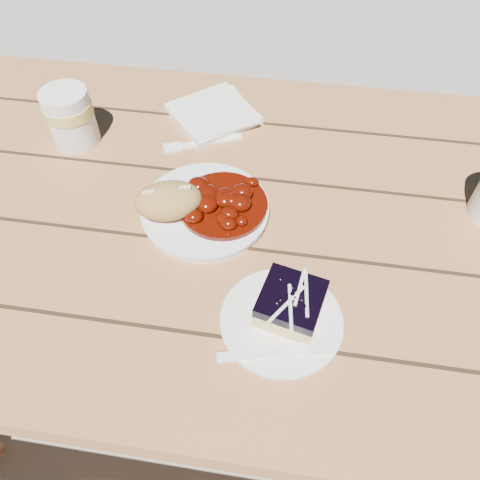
# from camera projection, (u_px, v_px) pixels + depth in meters

# --- Properties ---
(ground) EXTENTS (60.00, 60.00, 0.00)m
(ground) POSITION_uv_depth(u_px,v_px,m) (320.00, 389.00, 1.37)
(ground) COLOR gray
(ground) RESTS_ON ground
(picnic_table) EXTENTS (2.00, 1.55, 0.75)m
(picnic_table) POSITION_uv_depth(u_px,v_px,m) (361.00, 279.00, 0.91)
(picnic_table) COLOR brown
(picnic_table) RESTS_ON ground
(main_plate) EXTENTS (0.21, 0.21, 0.02)m
(main_plate) POSITION_uv_depth(u_px,v_px,m) (205.00, 210.00, 0.79)
(main_plate) COLOR white
(main_plate) RESTS_ON picnic_table
(goulash_stew) EXTENTS (0.15, 0.15, 0.04)m
(goulash_stew) POSITION_uv_depth(u_px,v_px,m) (223.00, 198.00, 0.77)
(goulash_stew) COLOR #500C02
(goulash_stew) RESTS_ON main_plate
(bread_roll) EXTENTS (0.13, 0.11, 0.06)m
(bread_roll) POSITION_uv_depth(u_px,v_px,m) (168.00, 201.00, 0.76)
(bread_roll) COLOR #AE8343
(bread_roll) RESTS_ON main_plate
(dessert_plate) EXTENTS (0.17, 0.17, 0.01)m
(dessert_plate) POSITION_uv_depth(u_px,v_px,m) (281.00, 321.00, 0.67)
(dessert_plate) COLOR white
(dessert_plate) RESTS_ON picnic_table
(blueberry_cake) EXTENTS (0.10, 0.10, 0.05)m
(blueberry_cake) POSITION_uv_depth(u_px,v_px,m) (291.00, 303.00, 0.65)
(blueberry_cake) COLOR #E8C97E
(blueberry_cake) RESTS_ON dessert_plate
(fork_dessert) EXTENTS (0.16, 0.07, 0.00)m
(fork_dessert) POSITION_uv_depth(u_px,v_px,m) (263.00, 353.00, 0.63)
(fork_dessert) COLOR white
(fork_dessert) RESTS_ON dessert_plate
(napkin_stack) EXTENTS (0.21, 0.21, 0.01)m
(napkin_stack) POSITION_uv_depth(u_px,v_px,m) (213.00, 114.00, 0.96)
(napkin_stack) COLOR white
(napkin_stack) RESTS_ON picnic_table
(fork_table) EXTENTS (0.16, 0.09, 0.00)m
(fork_table) POSITION_uv_depth(u_px,v_px,m) (211.00, 141.00, 0.91)
(fork_table) COLOR white
(fork_table) RESTS_ON picnic_table
(second_cup) EXTENTS (0.09, 0.09, 0.11)m
(second_cup) POSITION_uv_depth(u_px,v_px,m) (71.00, 117.00, 0.88)
(second_cup) COLOR white
(second_cup) RESTS_ON picnic_table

